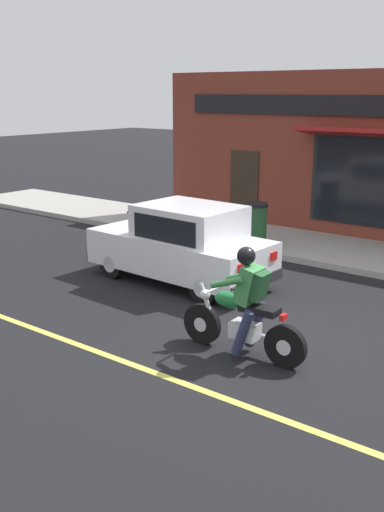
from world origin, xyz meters
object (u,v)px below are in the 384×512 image
at_px(motorcycle_with_rider, 244,311).
at_px(trash_bin, 256,223).
at_px(car_hatchback, 182,245).
at_px(traffic_cone, 178,208).

height_order(motorcycle_with_rider, trash_bin, motorcycle_with_rider).
relative_size(car_hatchback, trash_bin, 3.93).
relative_size(car_hatchback, traffic_cone, 6.41).
xyz_separation_m(motorcycle_with_rider, traffic_cone, (6.49, 6.44, -0.25)).
xyz_separation_m(trash_bin, traffic_cone, (1.20, 3.38, -0.20)).
distance_m(motorcycle_with_rider, car_hatchback, 3.58).
xyz_separation_m(motorcycle_with_rider, trash_bin, (5.29, 3.07, -0.04)).
bearing_deg(traffic_cone, motorcycle_with_rider, -135.22).
bearing_deg(motorcycle_with_rider, traffic_cone, 44.78).
xyz_separation_m(car_hatchback, trash_bin, (3.11, 0.22, -0.13)).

